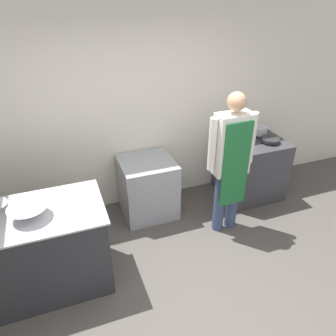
{
  "coord_description": "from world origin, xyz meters",
  "views": [
    {
      "loc": [
        -0.97,
        -1.84,
        2.84
      ],
      "look_at": [
        0.13,
        1.14,
        1.0
      ],
      "focal_mm": 35.0,
      "sensor_mm": 36.0,
      "label": 1
    }
  ],
  "objects_px": {
    "sauce_pot": "(259,130)",
    "saute_pan": "(270,140)",
    "fridge_unit": "(148,187)",
    "mixing_bowl": "(28,212)",
    "stove": "(250,167)",
    "person_cook": "(231,158)",
    "stock_pot": "(239,128)"
  },
  "relations": [
    {
      "from": "person_cook",
      "to": "saute_pan",
      "type": "bearing_deg",
      "value": 27.03
    },
    {
      "from": "stove",
      "to": "saute_pan",
      "type": "relative_size",
      "value": 3.53
    },
    {
      "from": "person_cook",
      "to": "stove",
      "type": "bearing_deg",
      "value": 39.09
    },
    {
      "from": "mixing_bowl",
      "to": "sauce_pot",
      "type": "bearing_deg",
      "value": 16.85
    },
    {
      "from": "stock_pot",
      "to": "mixing_bowl",
      "type": "bearing_deg",
      "value": -161.14
    },
    {
      "from": "person_cook",
      "to": "fridge_unit",
      "type": "bearing_deg",
      "value": 141.39
    },
    {
      "from": "fridge_unit",
      "to": "stock_pot",
      "type": "relative_size",
      "value": 2.36
    },
    {
      "from": "stove",
      "to": "stock_pot",
      "type": "xyz_separation_m",
      "value": [
        -0.19,
        0.14,
        0.6
      ]
    },
    {
      "from": "mixing_bowl",
      "to": "saute_pan",
      "type": "relative_size",
      "value": 1.39
    },
    {
      "from": "sauce_pot",
      "to": "mixing_bowl",
      "type": "bearing_deg",
      "value": -163.15
    },
    {
      "from": "stove",
      "to": "person_cook",
      "type": "bearing_deg",
      "value": -140.91
    },
    {
      "from": "fridge_unit",
      "to": "sauce_pot",
      "type": "height_order",
      "value": "sauce_pot"
    },
    {
      "from": "fridge_unit",
      "to": "stove",
      "type": "bearing_deg",
      "value": -2.79
    },
    {
      "from": "stove",
      "to": "stock_pot",
      "type": "distance_m",
      "value": 0.65
    },
    {
      "from": "person_cook",
      "to": "saute_pan",
      "type": "height_order",
      "value": "person_cook"
    },
    {
      "from": "sauce_pot",
      "to": "stock_pot",
      "type": "bearing_deg",
      "value": -180.0
    },
    {
      "from": "fridge_unit",
      "to": "stock_pot",
      "type": "height_order",
      "value": "stock_pot"
    },
    {
      "from": "fridge_unit",
      "to": "mixing_bowl",
      "type": "bearing_deg",
      "value": -147.71
    },
    {
      "from": "stock_pot",
      "to": "saute_pan",
      "type": "xyz_separation_m",
      "value": [
        0.35,
        -0.27,
        -0.12
      ]
    },
    {
      "from": "sauce_pot",
      "to": "saute_pan",
      "type": "bearing_deg",
      "value": -90.0
    },
    {
      "from": "stove",
      "to": "saute_pan",
      "type": "bearing_deg",
      "value": -38.94
    },
    {
      "from": "sauce_pot",
      "to": "person_cook",
      "type": "bearing_deg",
      "value": -140.85
    },
    {
      "from": "stock_pot",
      "to": "saute_pan",
      "type": "height_order",
      "value": "stock_pot"
    },
    {
      "from": "mixing_bowl",
      "to": "stove",
      "type": "bearing_deg",
      "value": 15.31
    },
    {
      "from": "stock_pot",
      "to": "person_cook",
      "type": "bearing_deg",
      "value": -126.56
    },
    {
      "from": "stove",
      "to": "mixing_bowl",
      "type": "xyz_separation_m",
      "value": [
        -2.95,
        -0.81,
        0.55
      ]
    },
    {
      "from": "stock_pot",
      "to": "stove",
      "type": "bearing_deg",
      "value": -36.16
    },
    {
      "from": "stove",
      "to": "sauce_pot",
      "type": "bearing_deg",
      "value": 39.43
    },
    {
      "from": "fridge_unit",
      "to": "saute_pan",
      "type": "relative_size",
      "value": 3.13
    },
    {
      "from": "fridge_unit",
      "to": "stock_pot",
      "type": "distance_m",
      "value": 1.51
    },
    {
      "from": "stove",
      "to": "fridge_unit",
      "type": "distance_m",
      "value": 1.55
    },
    {
      "from": "mixing_bowl",
      "to": "person_cook",
      "type": "bearing_deg",
      "value": 5.66
    }
  ]
}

